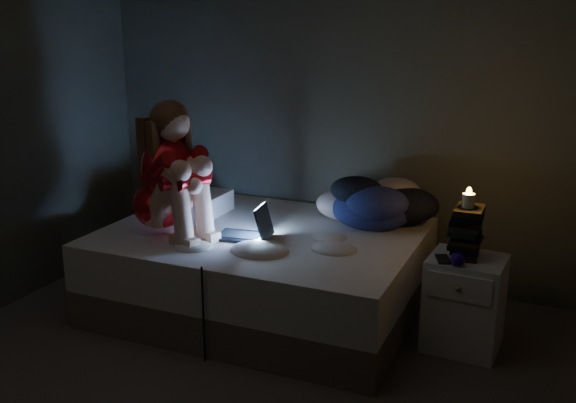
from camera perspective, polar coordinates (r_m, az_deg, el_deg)
The scene contains 12 objects.
floor at distance 3.57m, azimuth -7.46°, elevation -16.63°, with size 3.60×3.80×0.02m, color #413D3B.
wall_back at distance 4.79m, azimuth 3.84°, elevation 8.55°, with size 3.60×0.02×2.60m, color #434739.
bed at distance 4.38m, azimuth -2.22°, elevation -5.98°, with size 2.00×1.50×0.55m, color beige, non-canonical shape.
pillow at distance 4.75m, azimuth -8.36°, elevation 0.01°, with size 0.50×0.35×0.14m, color silver.
woman at distance 4.25m, azimuth -11.15°, elevation 3.05°, with size 0.54×0.35×0.87m, color maroon, non-canonical shape.
laptop at distance 4.12m, azimuth -3.96°, elevation -1.66°, with size 0.33×0.23×0.23m, color black, non-canonical shape.
clothes_pile at distance 4.39m, azimuth 7.30°, elevation 0.13°, with size 0.59×0.47×0.35m, color navy, non-canonical shape.
nightstand at distance 4.02m, azimuth 15.07°, elevation -8.52°, with size 0.42×0.37×0.56m, color silver.
book_stack at distance 3.89m, azimuth 15.21°, elevation -2.58°, with size 0.19×0.25×0.30m, color black, non-canonical shape.
candle at distance 3.83m, azimuth 15.41°, elevation 0.10°, with size 0.07×0.07×0.08m, color beige.
phone at distance 3.84m, azimuth 13.37°, elevation -4.95°, with size 0.07×0.14×0.01m, color black.
blue_orb at distance 3.76m, azimuth 14.67°, elevation -4.92°, with size 0.08×0.08×0.08m, color #1E0A70.
Camera 1 is at (1.60, -2.57, 1.89)m, focal length 40.92 mm.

